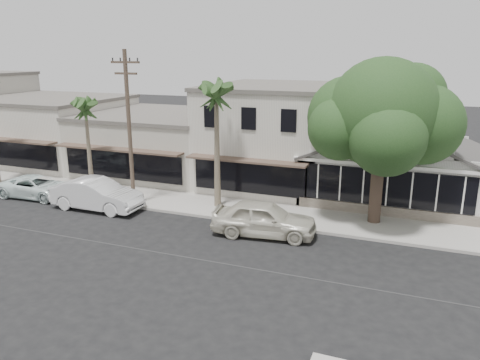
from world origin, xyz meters
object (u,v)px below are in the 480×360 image
at_px(car_2, 37,187).
at_px(shade_tree, 381,116).
at_px(car_0, 264,219).
at_px(car_1, 97,195).
at_px(utility_pole, 129,126).

xyz_separation_m(car_2, shade_tree, (20.16, 2.98, 5.03)).
height_order(car_2, shade_tree, shade_tree).
xyz_separation_m(car_0, car_2, (-15.27, 0.86, -0.21)).
relative_size(car_1, shade_tree, 0.63).
bearing_deg(car_1, car_0, -91.91).
distance_m(utility_pole, car_2, 7.88).
distance_m(utility_pole, shade_tree, 13.70).
distance_m(car_1, shade_tree, 16.30).
bearing_deg(shade_tree, utility_pole, -170.01).
relative_size(car_2, shade_tree, 0.56).
height_order(car_0, car_2, car_0).
bearing_deg(car_1, utility_pole, -55.45).
bearing_deg(utility_pole, car_2, -174.77).
distance_m(car_0, car_1, 10.27).
relative_size(utility_pole, car_0, 1.74).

